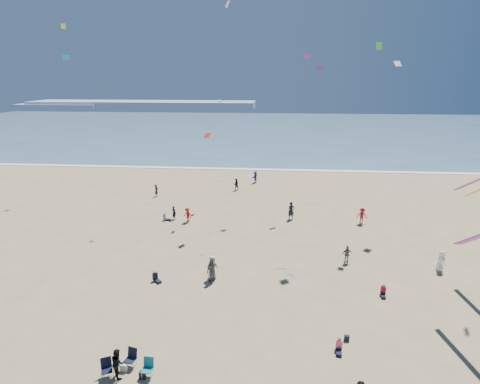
{
  "coord_description": "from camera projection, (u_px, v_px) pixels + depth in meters",
  "views": [
    {
      "loc": [
        3.92,
        -14.27,
        14.37
      ],
      "look_at": [
        2.0,
        8.0,
        7.51
      ],
      "focal_mm": 28.0,
      "sensor_mm": 36.0,
      "label": 1
    }
  ],
  "objects": [
    {
      "name": "white_tote",
      "position": [
        124.0,
        368.0,
        19.07
      ],
      "size": [
        0.35,
        0.2,
        0.4
      ],
      "primitive_type": "cube",
      "color": "silver",
      "rests_on": "ground"
    },
    {
      "name": "headland_far",
      "position": [
        143.0,
        104.0,
        184.51
      ],
      "size": [
        110.0,
        20.0,
        3.2
      ],
      "primitive_type": "cube",
      "color": "#7A8EA8",
      "rests_on": "ground"
    },
    {
      "name": "kites_aloft",
      "position": [
        345.0,
        81.0,
        26.21
      ],
      "size": [
        42.91,
        37.56,
        27.62
      ],
      "color": "silver",
      "rests_on": "ground"
    },
    {
      "name": "standing_flyers",
      "position": [
        269.0,
        242.0,
        32.15
      ],
      "size": [
        34.06,
        39.42,
        1.91
      ],
      "color": "navy",
      "rests_on": "ground"
    },
    {
      "name": "black_backpack",
      "position": [
        142.0,
        375.0,
        18.61
      ],
      "size": [
        0.3,
        0.22,
        0.38
      ],
      "primitive_type": "cube",
      "color": "black",
      "rests_on": "ground"
    },
    {
      "name": "chair_cluster",
      "position": [
        128.0,
        366.0,
        18.79
      ],
      "size": [
        2.72,
        1.56,
        1.0
      ],
      "color": "black",
      "rests_on": "ground"
    },
    {
      "name": "navy_bag",
      "position": [
        347.0,
        338.0,
        21.28
      ],
      "size": [
        0.28,
        0.18,
        0.34
      ],
      "primitive_type": "cube",
      "color": "black",
      "rests_on": "ground"
    },
    {
      "name": "ocean",
      "position": [
        259.0,
        129.0,
        108.6
      ],
      "size": [
        220.0,
        100.0,
        0.06
      ],
      "primitive_type": "cube",
      "color": "#476B84",
      "rests_on": "ground"
    },
    {
      "name": "surf_line",
      "position": [
        247.0,
        169.0,
        60.97
      ],
      "size": [
        220.0,
        1.2,
        0.08
      ],
      "primitive_type": "cube",
      "color": "white",
      "rests_on": "ground"
    },
    {
      "name": "seated_group",
      "position": [
        249.0,
        298.0,
        24.65
      ],
      "size": [
        19.7,
        29.85,
        0.84
      ],
      "color": "silver",
      "rests_on": "ground"
    },
    {
      "name": "headland_near",
      "position": [
        60.0,
        106.0,
        183.21
      ],
      "size": [
        40.0,
        14.0,
        2.0
      ],
      "primitive_type": "cube",
      "color": "#7A8EA8",
      "rests_on": "ground"
    }
  ]
}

